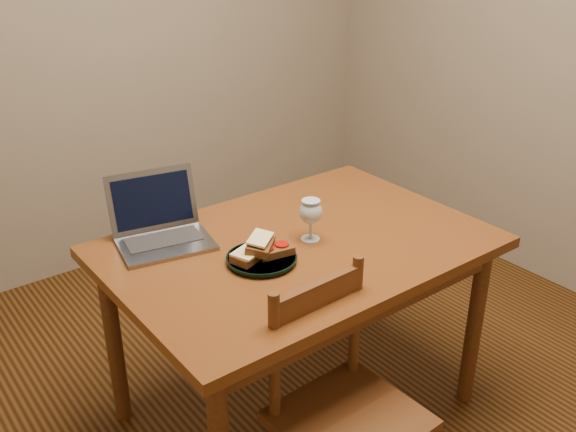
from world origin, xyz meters
TOP-DOWN VIEW (x-y plane):
  - floor at (0.00, 0.00)m, footprint 3.20×3.20m
  - back_wall at (0.00, 1.61)m, footprint 3.20×0.02m
  - table at (-0.07, 0.00)m, footprint 1.30×0.90m
  - chair at (-0.27, -0.48)m, footprint 0.41×0.39m
  - plate at (-0.26, -0.04)m, footprint 0.24×0.24m
  - sandwich_cheese at (-0.30, -0.03)m, footprint 0.14×0.11m
  - sandwich_tomato at (-0.21, -0.05)m, footprint 0.13×0.09m
  - sandwich_top at (-0.26, -0.03)m, footprint 0.14×0.14m
  - milk_glass at (-0.03, -0.01)m, footprint 0.08×0.08m
  - laptop at (-0.44, 0.32)m, footprint 0.36×0.34m

SIDE VIEW (x-z plane):
  - floor at x=0.00m, z-range -0.02..0.00m
  - chair at x=-0.27m, z-range 0.25..0.68m
  - table at x=-0.07m, z-range 0.28..1.02m
  - plate at x=-0.26m, z-range 0.74..0.76m
  - sandwich_tomato at x=-0.21m, z-range 0.76..0.80m
  - sandwich_cheese at x=-0.30m, z-range 0.76..0.80m
  - laptop at x=-0.44m, z-range 0.69..0.91m
  - sandwich_top at x=-0.26m, z-range 0.79..0.83m
  - milk_glass at x=-0.03m, z-range 0.74..0.89m
  - back_wall at x=0.00m, z-range 0.00..2.60m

